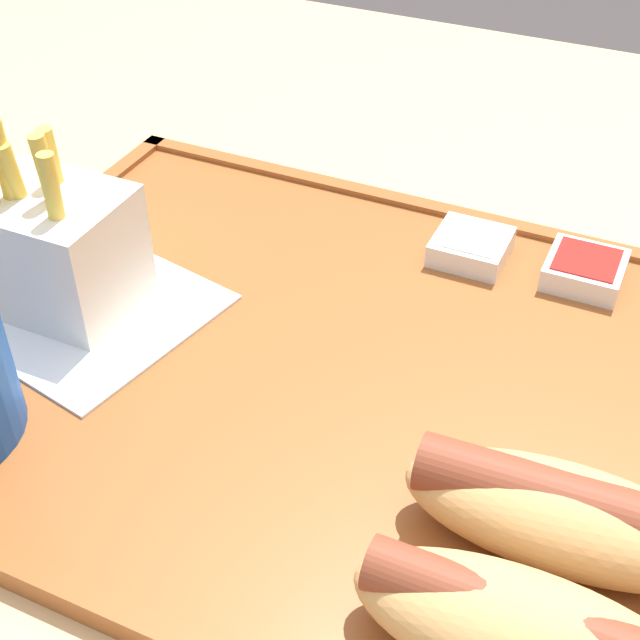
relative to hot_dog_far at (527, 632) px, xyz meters
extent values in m
cube|color=brown|center=(0.14, -0.13, -0.03)|extent=(0.45, 0.36, 0.01)
cube|color=brown|center=(0.14, -0.30, -0.02)|extent=(0.45, 0.01, 0.00)
cube|color=brown|center=(0.14, 0.05, -0.02)|extent=(0.45, 0.01, 0.00)
cube|color=brown|center=(0.36, -0.13, -0.02)|extent=(0.01, 0.36, 0.00)
cube|color=white|center=(0.29, -0.11, -0.02)|extent=(0.17, 0.15, 0.00)
ellipsoid|color=tan|center=(0.00, 0.00, 0.00)|extent=(0.14, 0.05, 0.04)
cylinder|color=brown|center=(0.00, 0.00, 0.01)|extent=(0.13, 0.02, 0.02)
ellipsoid|color=tan|center=(0.00, -0.06, 0.00)|extent=(0.14, 0.06, 0.04)
cylinder|color=brown|center=(0.00, -0.06, 0.01)|extent=(0.13, 0.03, 0.03)
cube|color=silver|center=(0.30, -0.12, 0.01)|extent=(0.08, 0.07, 0.07)
cylinder|color=gold|center=(0.28, -0.10, 0.05)|extent=(0.01, 0.01, 0.08)
cylinder|color=gold|center=(0.32, -0.11, 0.05)|extent=(0.01, 0.01, 0.09)
cylinder|color=gold|center=(0.30, -0.12, 0.05)|extent=(0.02, 0.02, 0.07)
cylinder|color=gold|center=(0.32, -0.11, 0.04)|extent=(0.01, 0.02, 0.08)
cylinder|color=gold|center=(0.31, -0.13, 0.04)|extent=(0.01, 0.02, 0.08)
cube|color=silver|center=(0.10, -0.26, -0.02)|extent=(0.05, 0.05, 0.01)
cube|color=white|center=(0.10, -0.26, -0.01)|extent=(0.04, 0.04, 0.00)
cube|color=silver|center=(0.03, -0.26, -0.02)|extent=(0.05, 0.05, 0.01)
cube|color=#B21914|center=(0.03, -0.26, -0.01)|extent=(0.04, 0.04, 0.00)
camera|label=1|loc=(-0.01, 0.20, 0.30)|focal=50.00mm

